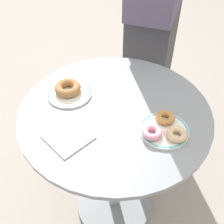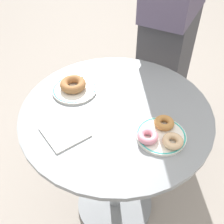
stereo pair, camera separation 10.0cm
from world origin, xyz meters
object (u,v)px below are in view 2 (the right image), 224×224
object	(u,v)px
cafe_table	(115,150)
person_figure	(171,21)
plate_right	(161,136)
donut_cinnamon	(73,84)
donut_old_fashioned	(164,123)
plate_left	(75,90)
donut_glazed	(173,141)
paper_napkin	(65,132)
donut_pink_frosted	(148,136)

from	to	relation	value
cafe_table	person_figure	bearing A→B (deg)	103.94
plate_right	donut_cinnamon	bearing A→B (deg)	-177.48
plate_right	donut_old_fashioned	distance (m)	0.05
plate_left	donut_old_fashioned	size ratio (longest dim) A/B	2.56
donut_glazed	plate_right	bearing A→B (deg)	173.19
donut_old_fashioned	paper_napkin	xyz separation A→B (m)	(-0.24, -0.24, -0.02)
donut_pink_frosted	person_figure	world-z (taller)	person_figure
cafe_table	plate_right	world-z (taller)	plate_right
plate_right	donut_pink_frosted	world-z (taller)	donut_pink_frosted
plate_right	paper_napkin	size ratio (longest dim) A/B	1.24
cafe_table	donut_old_fashioned	distance (m)	0.32
cafe_table	donut_pink_frosted	size ratio (longest dim) A/B	10.41
donut_glazed	paper_napkin	bearing A→B (deg)	-148.02
donut_old_fashioned	person_figure	size ratio (longest dim) A/B	0.04
plate_right	donut_pink_frosted	xyz separation A→B (m)	(-0.02, -0.04, 0.02)
donut_cinnamon	donut_pink_frosted	distance (m)	0.39
donut_pink_frosted	person_figure	bearing A→B (deg)	116.85
plate_left	plate_right	bearing A→B (deg)	2.83
donut_pink_frosted	cafe_table	bearing A→B (deg)	165.47
paper_napkin	person_figure	world-z (taller)	person_figure
plate_left	donut_glazed	bearing A→B (deg)	1.78
donut_glazed	paper_napkin	xyz separation A→B (m)	(-0.31, -0.19, -0.02)
donut_cinnamon	person_figure	distance (m)	0.62
cafe_table	person_figure	world-z (taller)	person_figure
cafe_table	donut_pink_frosted	distance (m)	0.32
plate_left	person_figure	bearing A→B (deg)	85.03
donut_pink_frosted	plate_right	bearing A→B (deg)	59.88
plate_left	donut_cinnamon	distance (m)	0.02
cafe_table	donut_glazed	size ratio (longest dim) A/B	10.41
donut_cinnamon	donut_glazed	world-z (taller)	donut_cinnamon
plate_right	plate_left	bearing A→B (deg)	-177.17
cafe_table	donut_glazed	world-z (taller)	donut_glazed
cafe_table	donut_cinnamon	size ratio (longest dim) A/B	6.86
plate_left	donut_old_fashioned	xyz separation A→B (m)	(0.39, 0.07, 0.02)
paper_napkin	cafe_table	bearing A→B (deg)	73.70
cafe_table	person_figure	distance (m)	0.70
cafe_table	donut_cinnamon	distance (m)	0.34
plate_right	donut_glazed	xyz separation A→B (m)	(0.05, -0.01, 0.02)
donut_old_fashioned	donut_pink_frosted	bearing A→B (deg)	-94.31
plate_left	plate_right	size ratio (longest dim) A/B	1.05
plate_right	donut_glazed	size ratio (longest dim) A/B	2.45
plate_left	donut_old_fashioned	distance (m)	0.39
plate_right	donut_cinnamon	world-z (taller)	donut_cinnamon
donut_glazed	donut_pink_frosted	world-z (taller)	same
donut_glazed	person_figure	xyz separation A→B (m)	(-0.40, 0.60, 0.07)
plate_left	donut_cinnamon	bearing A→B (deg)	166.84
donut_glazed	cafe_table	bearing A→B (deg)	177.92
donut_old_fashioned	plate_left	bearing A→B (deg)	-170.31
plate_left	paper_napkin	distance (m)	0.23
paper_napkin	donut_glazed	bearing A→B (deg)	31.98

